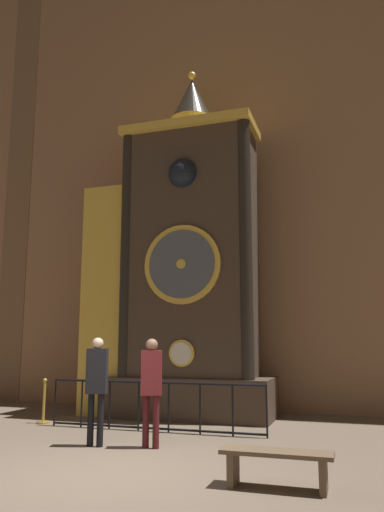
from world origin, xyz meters
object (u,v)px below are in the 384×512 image
(stanchion_post, at_px, (44,409))
(visitor_bench, at_px, (277,461))
(clock_tower, at_px, (177,267))
(visitor_near, at_px, (97,380))
(visitor_far, at_px, (151,381))

(stanchion_post, height_order, visitor_bench, stanchion_post)
(clock_tower, height_order, visitor_near, clock_tower)
(visitor_near, xyz_separation_m, visitor_far, (0.94, 0.16, -0.01))
(stanchion_post, bearing_deg, visitor_near, -38.48)
(clock_tower, distance_m, visitor_near, 4.24)
(clock_tower, xyz_separation_m, visitor_near, (-0.19, -3.47, -2.43))
(clock_tower, bearing_deg, visitor_bench, -58.31)
(visitor_near, height_order, visitor_bench, visitor_near)
(stanchion_post, bearing_deg, visitor_far, -26.91)
(clock_tower, bearing_deg, visitor_far, -77.36)
(visitor_near, xyz_separation_m, stanchion_post, (-2.21, 1.76, -0.78))
(clock_tower, xyz_separation_m, visitor_bench, (3.06, -4.95, -3.18))
(clock_tower, distance_m, visitor_bench, 6.64)
(clock_tower, relative_size, visitor_bench, 6.39)
(visitor_near, relative_size, stanchion_post, 1.91)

